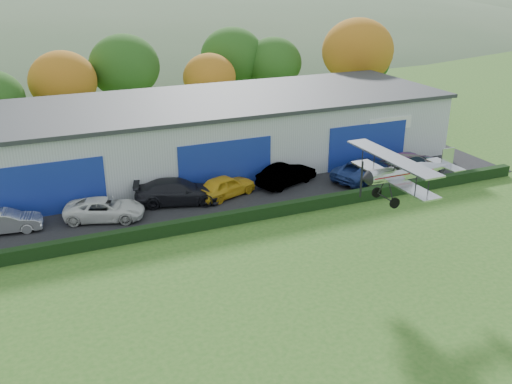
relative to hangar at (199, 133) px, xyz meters
name	(u,v)px	position (x,y,z in m)	size (l,w,h in m)	color
apron	(204,197)	(-2.00, -6.98, -2.63)	(48.00, 9.00, 0.05)	black
hedge	(228,218)	(-2.00, -11.78, -2.26)	(46.00, 0.60, 0.80)	black
hangar	(199,133)	(0.00, 0.00, 0.00)	(40.60, 12.60, 5.30)	#B2B7BC
tree_belt	(115,74)	(-4.15, 12.64, 2.95)	(75.70, 13.22, 10.12)	#3D2614
distant_hills	(31,85)	(-9.38, 112.02, -15.70)	(430.00, 196.00, 56.00)	#4C6642
car_1	(6,221)	(-14.77, -7.59, -1.92)	(1.45, 4.17, 1.37)	silver
car_2	(105,209)	(-8.97, -8.05, -1.91)	(2.30, 4.98, 1.38)	silver
car_3	(178,191)	(-3.97, -7.30, -1.77)	(2.35, 5.78, 1.68)	black
car_4	(225,186)	(-0.58, -7.48, -1.84)	(1.82, 4.52, 1.54)	gold
car_5	(287,174)	(4.35, -7.09, -1.81)	(1.68, 4.82, 1.59)	gray
car_6	(365,170)	(10.22, -8.47, -1.81)	(2.63, 5.70, 1.58)	navy
car_7	(411,163)	(14.48, -8.47, -1.83)	(2.18, 5.37, 1.56)	gray
biplane	(404,171)	(4.83, -19.75, 2.58)	(5.81, 6.60, 2.49)	silver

